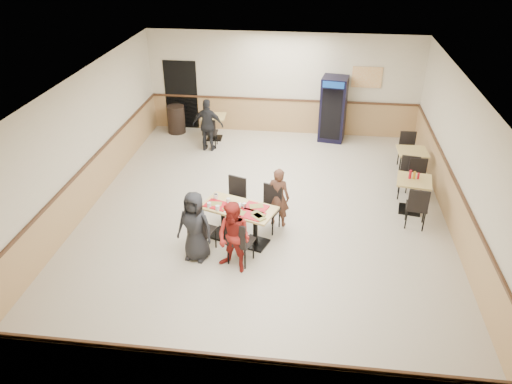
# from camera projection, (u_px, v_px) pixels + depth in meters

# --- Properties ---
(ground) EXTENTS (10.00, 10.00, 0.00)m
(ground) POSITION_uv_depth(u_px,v_px,m) (264.00, 217.00, 11.08)
(ground) COLOR beige
(ground) RESTS_ON ground
(room_shell) EXTENTS (10.00, 10.00, 10.00)m
(room_shell) POSITION_uv_depth(u_px,v_px,m) (344.00, 150.00, 12.81)
(room_shell) COLOR silver
(room_shell) RESTS_ON ground
(main_table) EXTENTS (1.63, 1.17, 0.79)m
(main_table) POSITION_uv_depth(u_px,v_px,m) (239.00, 218.00, 10.05)
(main_table) COLOR black
(main_table) RESTS_ON ground
(main_chairs) EXTENTS (1.79, 2.05, 1.00)m
(main_chairs) POSITION_uv_depth(u_px,v_px,m) (237.00, 219.00, 10.08)
(main_chairs) COLOR black
(main_chairs) RESTS_ON ground
(diner_woman_left) EXTENTS (0.77, 0.58, 1.43)m
(diner_woman_left) POSITION_uv_depth(u_px,v_px,m) (195.00, 226.00, 9.44)
(diner_woman_left) COLOR black
(diner_woman_left) RESTS_ON ground
(diner_woman_right) EXTENTS (0.86, 0.78, 1.42)m
(diner_woman_right) POSITION_uv_depth(u_px,v_px,m) (234.00, 238.00, 9.12)
(diner_woman_right) COLOR maroon
(diner_woman_right) RESTS_ON ground
(diner_man_opposite) EXTENTS (0.54, 0.42, 1.34)m
(diner_man_opposite) POSITION_uv_depth(u_px,v_px,m) (278.00, 197.00, 10.50)
(diner_man_opposite) COLOR #523123
(diner_man_opposite) RESTS_ON ground
(lone_diner) EXTENTS (0.89, 0.41, 1.49)m
(lone_diner) POSITION_uv_depth(u_px,v_px,m) (208.00, 125.00, 13.86)
(lone_diner) COLOR black
(lone_diner) RESTS_ON ground
(tabletop_clutter) EXTENTS (1.33, 0.84, 0.12)m
(tabletop_clutter) POSITION_uv_depth(u_px,v_px,m) (238.00, 208.00, 9.85)
(tabletop_clutter) COLOR #B80C15
(tabletop_clutter) RESTS_ON main_table
(side_table_near) EXTENTS (0.84, 0.84, 0.79)m
(side_table_near) POSITION_uv_depth(u_px,v_px,m) (413.00, 190.00, 11.06)
(side_table_near) COLOR black
(side_table_near) RESTS_ON ground
(side_table_near_chair_south) EXTENTS (0.53, 0.53, 1.00)m
(side_table_near_chair_south) POSITION_uv_depth(u_px,v_px,m) (417.00, 206.00, 10.53)
(side_table_near_chair_south) COLOR black
(side_table_near_chair_south) RESTS_ON ground
(side_table_near_chair_north) EXTENTS (0.53, 0.53, 1.00)m
(side_table_near_chair_north) POSITION_uv_depth(u_px,v_px,m) (408.00, 178.00, 11.62)
(side_table_near_chair_north) COLOR black
(side_table_near_chair_north) RESTS_ON ground
(side_table_far) EXTENTS (0.73, 0.73, 0.77)m
(side_table_far) POSITION_uv_depth(u_px,v_px,m) (411.00, 160.00, 12.44)
(side_table_far) COLOR black
(side_table_far) RESTS_ON ground
(side_table_far_chair_south) EXTENTS (0.46, 0.46, 0.97)m
(side_table_far_chair_south) POSITION_uv_depth(u_px,v_px,m) (415.00, 172.00, 11.92)
(side_table_far_chair_south) COLOR black
(side_table_far_chair_south) RESTS_ON ground
(side_table_far_chair_north) EXTENTS (0.46, 0.46, 0.97)m
(side_table_far_chair_north) POSITION_uv_depth(u_px,v_px,m) (408.00, 151.00, 12.98)
(side_table_far_chair_north) COLOR black
(side_table_far_chair_north) RESTS_ON ground
(condiment_caddy) EXTENTS (0.23, 0.06, 0.20)m
(condiment_caddy) POSITION_uv_depth(u_px,v_px,m) (413.00, 175.00, 10.94)
(condiment_caddy) COLOR #B00C1D
(condiment_caddy) RESTS_ON side_table_near
(back_table) EXTENTS (0.71, 0.71, 0.72)m
(back_table) POSITION_uv_depth(u_px,v_px,m) (214.00, 124.00, 14.69)
(back_table) COLOR black
(back_table) RESTS_ON ground
(back_table_chair_lone) EXTENTS (0.44, 0.44, 0.91)m
(back_table_chair_lone) POSITION_uv_depth(u_px,v_px,m) (210.00, 132.00, 14.21)
(back_table_chair_lone) COLOR black
(back_table_chair_lone) RESTS_ON ground
(pepsi_cooler) EXTENTS (0.81, 0.82, 1.88)m
(pepsi_cooler) POSITION_uv_depth(u_px,v_px,m) (333.00, 109.00, 14.43)
(pepsi_cooler) COLOR black
(pepsi_cooler) RESTS_ON ground
(trash_bin) EXTENTS (0.53, 0.53, 0.84)m
(trash_bin) POSITION_uv_depth(u_px,v_px,m) (176.00, 119.00, 15.16)
(trash_bin) COLOR black
(trash_bin) RESTS_ON ground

